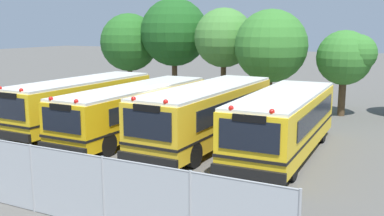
{
  "coord_description": "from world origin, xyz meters",
  "views": [
    {
      "loc": [
        10.2,
        -17.72,
        5.25
      ],
      "look_at": [
        1.15,
        0.0,
        1.6
      ],
      "focal_mm": 41.46,
      "sensor_mm": 36.0,
      "label": 1
    }
  ],
  "objects_px": {
    "tree_1": "(174,32)",
    "tree_2": "(223,37)",
    "school_bus_3": "(284,121)",
    "school_bus_0": "(81,101)",
    "tree_3": "(271,46)",
    "traffic_cone": "(130,200)",
    "school_bus_1": "(136,108)",
    "tree_4": "(347,57)",
    "school_bus_2": "(207,112)",
    "tree_0": "(129,42)"
  },
  "relations": [
    {
      "from": "tree_1",
      "to": "tree_2",
      "type": "relative_size",
      "value": 1.12
    },
    {
      "from": "school_bus_3",
      "to": "tree_2",
      "type": "bearing_deg",
      "value": -56.27
    },
    {
      "from": "school_bus_0",
      "to": "tree_3",
      "type": "height_order",
      "value": "tree_3"
    },
    {
      "from": "traffic_cone",
      "to": "school_bus_1",
      "type": "bearing_deg",
      "value": 122.82
    },
    {
      "from": "school_bus_1",
      "to": "tree_1",
      "type": "relative_size",
      "value": 1.4
    },
    {
      "from": "tree_2",
      "to": "tree_4",
      "type": "distance_m",
      "value": 8.21
    },
    {
      "from": "tree_4",
      "to": "tree_1",
      "type": "bearing_deg",
      "value": 172.69
    },
    {
      "from": "school_bus_0",
      "to": "school_bus_3",
      "type": "bearing_deg",
      "value": -179.57
    },
    {
      "from": "school_bus_1",
      "to": "traffic_cone",
      "type": "bearing_deg",
      "value": 123.7
    },
    {
      "from": "tree_1",
      "to": "tree_2",
      "type": "bearing_deg",
      "value": -13.17
    },
    {
      "from": "school_bus_0",
      "to": "traffic_cone",
      "type": "bearing_deg",
      "value": 138.77
    },
    {
      "from": "tree_4",
      "to": "school_bus_1",
      "type": "bearing_deg",
      "value": -130.98
    },
    {
      "from": "school_bus_0",
      "to": "school_bus_1",
      "type": "height_order",
      "value": "school_bus_0"
    },
    {
      "from": "school_bus_0",
      "to": "tree_3",
      "type": "distance_m",
      "value": 11.97
    },
    {
      "from": "school_bus_2",
      "to": "tree_0",
      "type": "distance_m",
      "value": 16.16
    },
    {
      "from": "school_bus_1",
      "to": "tree_1",
      "type": "xyz_separation_m",
      "value": [
        -4.12,
        11.22,
        3.57
      ]
    },
    {
      "from": "tree_0",
      "to": "tree_1",
      "type": "distance_m",
      "value": 3.9
    },
    {
      "from": "school_bus_0",
      "to": "school_bus_2",
      "type": "xyz_separation_m",
      "value": [
        7.42,
        -0.13,
        0.06
      ]
    },
    {
      "from": "tree_3",
      "to": "tree_4",
      "type": "xyz_separation_m",
      "value": [
        4.47,
        0.48,
        -0.58
      ]
    },
    {
      "from": "tree_0",
      "to": "tree_4",
      "type": "relative_size",
      "value": 1.24
    },
    {
      "from": "tree_1",
      "to": "tree_4",
      "type": "distance_m",
      "value": 12.66
    },
    {
      "from": "tree_0",
      "to": "traffic_cone",
      "type": "distance_m",
      "value": 22.91
    },
    {
      "from": "school_bus_0",
      "to": "tree_3",
      "type": "xyz_separation_m",
      "value": [
        7.51,
        8.92,
        2.7
      ]
    },
    {
      "from": "school_bus_3",
      "to": "tree_4",
      "type": "height_order",
      "value": "tree_4"
    },
    {
      "from": "school_bus_1",
      "to": "school_bus_2",
      "type": "distance_m",
      "value": 3.8
    },
    {
      "from": "school_bus_1",
      "to": "traffic_cone",
      "type": "xyz_separation_m",
      "value": [
        4.95,
        -7.68,
        -1.05
      ]
    },
    {
      "from": "tree_2",
      "to": "tree_4",
      "type": "height_order",
      "value": "tree_2"
    },
    {
      "from": "school_bus_1",
      "to": "tree_0",
      "type": "relative_size",
      "value": 1.63
    },
    {
      "from": "tree_1",
      "to": "tree_2",
      "type": "distance_m",
      "value": 4.49
    },
    {
      "from": "school_bus_2",
      "to": "tree_0",
      "type": "relative_size",
      "value": 1.57
    },
    {
      "from": "school_bus_2",
      "to": "tree_2",
      "type": "relative_size",
      "value": 1.51
    },
    {
      "from": "tree_0",
      "to": "school_bus_0",
      "type": "bearing_deg",
      "value": -68.0
    },
    {
      "from": "school_bus_2",
      "to": "traffic_cone",
      "type": "xyz_separation_m",
      "value": [
        1.15,
        -7.77,
        -1.16
      ]
    },
    {
      "from": "tree_0",
      "to": "tree_1",
      "type": "bearing_deg",
      "value": 5.07
    },
    {
      "from": "school_bus_1",
      "to": "tree_3",
      "type": "bearing_deg",
      "value": -112.16
    },
    {
      "from": "school_bus_1",
      "to": "traffic_cone",
      "type": "height_order",
      "value": "school_bus_1"
    },
    {
      "from": "school_bus_3",
      "to": "tree_2",
      "type": "relative_size",
      "value": 1.42
    },
    {
      "from": "school_bus_0",
      "to": "tree_3",
      "type": "bearing_deg",
      "value": -128.63
    },
    {
      "from": "tree_0",
      "to": "tree_3",
      "type": "distance_m",
      "value": 11.94
    },
    {
      "from": "school_bus_0",
      "to": "tree_4",
      "type": "distance_m",
      "value": 15.37
    },
    {
      "from": "school_bus_3",
      "to": "school_bus_0",
      "type": "bearing_deg",
      "value": -2.12
    },
    {
      "from": "school_bus_3",
      "to": "tree_1",
      "type": "bearing_deg",
      "value": -45.49
    },
    {
      "from": "tree_0",
      "to": "tree_2",
      "type": "distance_m",
      "value": 8.2
    },
    {
      "from": "tree_2",
      "to": "school_bus_2",
      "type": "bearing_deg",
      "value": -70.57
    },
    {
      "from": "school_bus_1",
      "to": "school_bus_2",
      "type": "xyz_separation_m",
      "value": [
        3.8,
        0.09,
        0.11
      ]
    },
    {
      "from": "tree_1",
      "to": "school_bus_3",
      "type": "bearing_deg",
      "value": -44.38
    },
    {
      "from": "school_bus_2",
      "to": "tree_0",
      "type": "xyz_separation_m",
      "value": [
        -11.73,
        10.79,
        2.64
      ]
    },
    {
      "from": "school_bus_2",
      "to": "tree_0",
      "type": "bearing_deg",
      "value": -41.05
    },
    {
      "from": "tree_2",
      "to": "tree_3",
      "type": "xyz_separation_m",
      "value": [
        3.65,
        -1.06,
        -0.49
      ]
    },
    {
      "from": "tree_4",
      "to": "traffic_cone",
      "type": "bearing_deg",
      "value": -101.13
    }
  ]
}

